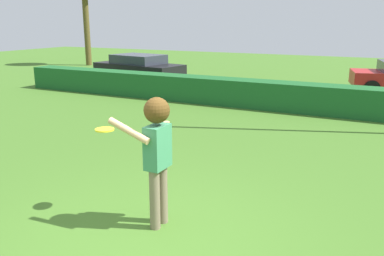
% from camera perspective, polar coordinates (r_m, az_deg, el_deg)
% --- Properties ---
extents(ground_plane, '(60.00, 60.00, 0.00)m').
position_cam_1_polar(ground_plane, '(5.52, -6.36, -14.98)').
color(ground_plane, '#406D24').
extents(person, '(0.76, 0.56, 1.79)m').
position_cam_1_polar(person, '(5.36, -4.94, -2.49)').
color(person, '#7D6B55').
rests_on(person, ground).
extents(frisbee, '(0.27, 0.27, 0.02)m').
position_cam_1_polar(frisbee, '(5.89, -12.14, -0.21)').
color(frisbee, yellow).
extents(hedge_row, '(21.64, 0.90, 0.87)m').
position_cam_1_polar(hedge_row, '(13.05, 14.65, 4.17)').
color(hedge_row, '#1B5925').
rests_on(hedge_row, ground).
extents(parked_car_black, '(4.42, 2.34, 1.25)m').
position_cam_1_polar(parked_car_black, '(18.85, -7.47, 8.45)').
color(parked_car_black, black).
rests_on(parked_car_black, ground).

